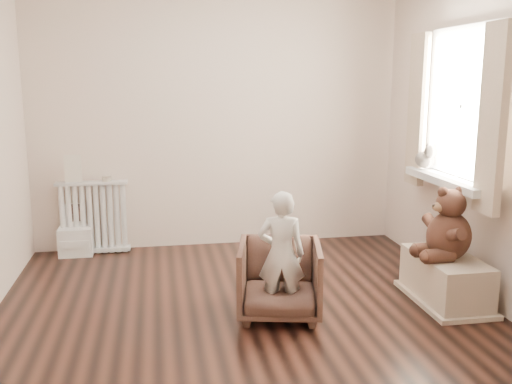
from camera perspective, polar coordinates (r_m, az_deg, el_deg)
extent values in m
cube|color=black|center=(4.20, -0.97, -12.05)|extent=(3.60, 3.60, 0.01)
cube|color=silver|center=(5.65, -3.90, 7.62)|extent=(3.60, 0.02, 2.60)
cube|color=silver|center=(2.13, 6.52, 1.20)|extent=(3.60, 0.02, 2.60)
cube|color=silver|center=(4.51, 22.29, 5.83)|extent=(0.02, 3.60, 2.60)
cube|color=white|center=(4.74, 20.08, 8.04)|extent=(0.03, 0.90, 1.10)
cube|color=silver|center=(4.76, 18.67, 1.10)|extent=(0.22, 1.10, 0.06)
cube|color=beige|center=(4.20, 22.59, 6.69)|extent=(0.06, 0.26, 1.30)
cube|color=beige|center=(5.20, 15.84, 7.88)|extent=(0.06, 0.26, 1.30)
cube|color=silver|center=(5.67, -15.97, -2.10)|extent=(0.67, 0.13, 0.70)
cube|color=beige|center=(5.60, -17.84, 2.25)|extent=(0.16, 0.01, 0.26)
cylinder|color=#A59E8C|center=(5.59, -14.71, 1.32)|extent=(0.09, 0.09, 0.05)
cube|color=silver|center=(5.69, -17.62, -3.35)|extent=(0.31, 0.22, 0.49)
imported|color=#523428|center=(4.08, 2.36, -8.72)|extent=(0.68, 0.70, 0.54)
imported|color=silver|center=(3.97, 2.54, -6.25)|extent=(0.36, 0.28, 0.90)
cube|color=beige|center=(4.57, 18.45, -7.99)|extent=(0.40, 0.76, 0.36)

